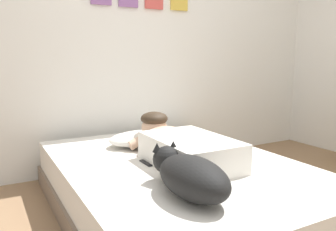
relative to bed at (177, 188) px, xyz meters
name	(u,v)px	position (x,y,z in m)	size (l,w,h in m)	color
back_wall	(139,31)	(0.26, 1.15, 1.08)	(4.01, 0.12, 2.50)	silver
bed	(177,188)	(0.00, 0.00, 0.00)	(1.44, 2.03, 0.35)	#726051
pillow	(142,138)	(-0.02, 0.50, 0.23)	(0.52, 0.32, 0.11)	white
person_lying	(179,144)	(0.03, 0.03, 0.28)	(0.43, 0.92, 0.27)	silver
dog	(189,175)	(-0.22, -0.50, 0.28)	(0.26, 0.57, 0.21)	black
coffee_cup	(156,138)	(0.11, 0.51, 0.22)	(0.12, 0.09, 0.07)	white
cell_phone	(149,163)	(-0.17, 0.06, 0.18)	(0.07, 0.14, 0.01)	black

